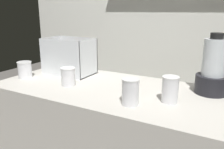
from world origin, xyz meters
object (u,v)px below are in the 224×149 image
at_px(juice_cup_mango_left, 68,77).
at_px(juice_cup_pomegranate_right, 170,91).
at_px(carrot_display_bin, 69,63).
at_px(juice_cup_orange_far_left, 25,70).
at_px(blender_pitcher, 213,71).
at_px(juice_cup_mango_middle, 130,94).

distance_m(juice_cup_mango_left, juice_cup_pomegranate_right, 0.61).
xyz_separation_m(carrot_display_bin, juice_cup_mango_left, (0.17, -0.22, -0.03)).
bearing_deg(juice_cup_pomegranate_right, carrot_display_bin, 165.91).
height_order(carrot_display_bin, juice_cup_pomegranate_right, carrot_display_bin).
distance_m(carrot_display_bin, juice_cup_orange_far_left, 0.30).
relative_size(carrot_display_bin, juice_cup_mango_left, 3.12).
bearing_deg(juice_cup_mango_left, blender_pitcher, 19.01).
relative_size(blender_pitcher, juice_cup_pomegranate_right, 2.48).
bearing_deg(blender_pitcher, juice_cup_mango_middle, -131.54).
height_order(blender_pitcher, juice_cup_pomegranate_right, blender_pitcher).
distance_m(juice_cup_orange_far_left, juice_cup_pomegranate_right, 0.97).
bearing_deg(blender_pitcher, juice_cup_pomegranate_right, -124.01).
distance_m(carrot_display_bin, juice_cup_mango_left, 0.28).
relative_size(blender_pitcher, juice_cup_mango_middle, 2.54).
xyz_separation_m(juice_cup_orange_far_left, juice_cup_mango_left, (0.36, 0.00, 0.00)).
xyz_separation_m(blender_pitcher, juice_cup_pomegranate_right, (-0.16, -0.24, -0.07)).
bearing_deg(juice_cup_mango_middle, juice_cup_orange_far_left, 173.79).
distance_m(juice_cup_orange_far_left, juice_cup_mango_left, 0.36).
xyz_separation_m(juice_cup_mango_middle, juice_cup_pomegranate_right, (0.16, 0.12, 0.00)).
distance_m(blender_pitcher, juice_cup_mango_middle, 0.48).
xyz_separation_m(carrot_display_bin, blender_pitcher, (0.93, 0.04, 0.05)).
xyz_separation_m(juice_cup_orange_far_left, juice_cup_pomegranate_right, (0.97, 0.03, 0.01)).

